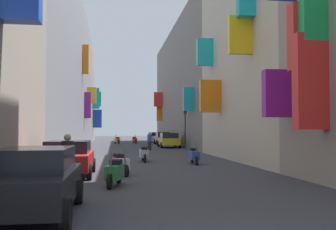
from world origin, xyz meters
TOP-DOWN VIEW (x-y plane):
  - ground_plane at (0.00, 30.00)m, footprint 140.00×140.00m
  - building_left_mid_a at (-8.00, 33.21)m, footprint 7.03×36.00m
  - building_left_mid_b at (-7.98, 55.60)m, footprint 7.27×8.80m
  - building_right_mid_b at (7.99, 19.48)m, footprint 7.38×14.55m
  - building_right_mid_c at (8.00, 43.38)m, footprint 7.23×33.25m
  - parked_car_silver at (3.88, 50.47)m, footprint 2.01×4.38m
  - parked_car_grey at (3.86, 43.04)m, footprint 1.84×3.95m
  - parked_car_yellow at (3.56, 35.55)m, footprint 1.96×4.17m
  - parked_car_red at (-3.67, 12.65)m, footprint 2.03×4.12m
  - parked_car_black at (-3.54, 5.41)m, footprint 1.84×3.97m
  - scooter_silver at (-0.17, 19.02)m, footprint 0.46×1.93m
  - scooter_blue at (2.39, 17.19)m, footprint 0.48×1.92m
  - scooter_white at (-1.59, 12.66)m, footprint 0.74×1.76m
  - scooter_orange at (-1.54, 46.02)m, footprint 0.74×1.76m
  - scooter_red at (0.71, 47.17)m, footprint 0.62×1.86m
  - scooter_green at (-1.83, 9.60)m, footprint 0.67×1.83m
  - pedestrian_crossing at (-3.30, 9.19)m, footprint 0.48×0.48m
  - pedestrian_near_left at (1.19, 30.83)m, footprint 0.48×0.48m
  - traffic_light_near_corner at (4.60, 32.16)m, footprint 0.26×0.34m

SIDE VIEW (x-z plane):
  - ground_plane at x=0.00m, z-range 0.00..0.00m
  - scooter_white at x=-1.59m, z-range -0.10..1.03m
  - scooter_orange at x=-1.54m, z-range -0.10..1.03m
  - scooter_green at x=-1.83m, z-range -0.10..1.03m
  - scooter_red at x=0.71m, z-range -0.10..1.03m
  - scooter_blue at x=2.39m, z-range -0.10..1.03m
  - scooter_silver at x=-0.17m, z-range -0.10..1.03m
  - parked_car_red at x=-3.67m, z-range 0.04..1.44m
  - parked_car_silver at x=3.88m, z-range 0.04..1.45m
  - parked_car_yellow at x=3.56m, z-range 0.04..1.50m
  - parked_car_black at x=-3.54m, z-range 0.04..1.50m
  - parked_car_grey at x=3.86m, z-range 0.03..1.52m
  - pedestrian_near_left at x=1.19m, z-range -0.01..1.60m
  - pedestrian_crossing at x=-3.30m, z-range 0.00..1.72m
  - traffic_light_near_corner at x=4.60m, z-range 0.74..4.73m
  - building_left_mid_b at x=-7.98m, z-range -0.01..13.50m
  - building_right_mid_c at x=8.00m, z-range 0.00..13.97m
  - building_left_mid_a at x=-8.00m, z-range 0.00..14.21m
  - building_right_mid_b at x=7.99m, z-range 0.00..14.29m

